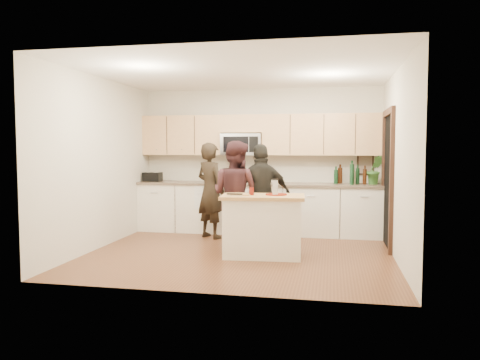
% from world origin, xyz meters
% --- Properties ---
extents(floor, '(4.50, 4.50, 0.00)m').
position_xyz_m(floor, '(0.00, 0.00, 0.00)').
color(floor, brown).
rests_on(floor, ground).
extents(room_shell, '(4.52, 4.02, 2.71)m').
position_xyz_m(room_shell, '(0.00, 0.00, 1.73)').
color(room_shell, beige).
rests_on(room_shell, ground).
extents(back_cabinetry, '(4.50, 0.66, 0.94)m').
position_xyz_m(back_cabinetry, '(0.00, 1.69, 0.47)').
color(back_cabinetry, white).
rests_on(back_cabinetry, ground).
extents(upper_cabinetry, '(4.50, 0.33, 0.75)m').
position_xyz_m(upper_cabinetry, '(0.03, 1.83, 1.84)').
color(upper_cabinetry, tan).
rests_on(upper_cabinetry, ground).
extents(microwave, '(0.76, 0.41, 0.40)m').
position_xyz_m(microwave, '(-0.31, 1.80, 1.65)').
color(microwave, silver).
rests_on(microwave, ground).
extents(doorway, '(0.06, 1.25, 2.20)m').
position_xyz_m(doorway, '(2.23, 0.90, 1.16)').
color(doorway, black).
rests_on(doorway, ground).
extents(framed_picture, '(0.30, 0.03, 0.38)m').
position_xyz_m(framed_picture, '(1.95, 1.98, 1.28)').
color(framed_picture, black).
rests_on(framed_picture, ground).
extents(dish_towel, '(0.34, 0.60, 0.48)m').
position_xyz_m(dish_towel, '(-0.95, 1.50, 0.80)').
color(dish_towel, white).
rests_on(dish_towel, ground).
extents(island, '(1.25, 0.78, 0.90)m').
position_xyz_m(island, '(0.37, -0.13, 0.45)').
color(island, white).
rests_on(island, ground).
extents(red_plate, '(0.31, 0.31, 0.02)m').
position_xyz_m(red_plate, '(0.56, -0.07, 0.91)').
color(red_plate, maroon).
rests_on(red_plate, island).
extents(box_grater, '(0.09, 0.06, 0.23)m').
position_xyz_m(box_grater, '(0.55, -0.15, 1.03)').
color(box_grater, silver).
rests_on(box_grater, red_plate).
extents(drink_glass, '(0.07, 0.07, 0.11)m').
position_xyz_m(drink_glass, '(0.21, -0.17, 0.96)').
color(drink_glass, '#66140B').
rests_on(drink_glass, island).
extents(cutting_board, '(0.29, 0.18, 0.02)m').
position_xyz_m(cutting_board, '(0.06, -0.22, 0.91)').
color(cutting_board, tan).
rests_on(cutting_board, island).
extents(tongs, '(0.23, 0.05, 0.02)m').
position_xyz_m(tongs, '(-0.02, -0.29, 0.93)').
color(tongs, black).
rests_on(tongs, cutting_board).
extents(knife, '(0.21, 0.03, 0.01)m').
position_xyz_m(knife, '(0.02, -0.42, 0.92)').
color(knife, silver).
rests_on(knife, cutting_board).
extents(toaster, '(0.33, 0.24, 0.18)m').
position_xyz_m(toaster, '(-2.05, 1.67, 1.03)').
color(toaster, black).
rests_on(toaster, back_cabinetry).
extents(bottle_cluster, '(0.57, 0.36, 0.42)m').
position_xyz_m(bottle_cluster, '(1.66, 1.70, 1.12)').
color(bottle_cluster, black).
rests_on(bottle_cluster, back_cabinetry).
extents(orchid, '(0.32, 0.28, 0.51)m').
position_xyz_m(orchid, '(2.10, 1.72, 1.20)').
color(orchid, '#356A2A').
rests_on(orchid, back_cabinetry).
extents(woman_left, '(0.73, 0.67, 1.68)m').
position_xyz_m(woman_left, '(-0.74, 1.08, 0.84)').
color(woman_left, black).
rests_on(woman_left, ground).
extents(woman_center, '(1.01, 0.91, 1.70)m').
position_xyz_m(woman_center, '(-0.15, 0.42, 0.85)').
color(woman_center, '#31181B').
rests_on(woman_center, ground).
extents(woman_right, '(1.05, 0.80, 1.65)m').
position_xyz_m(woman_right, '(0.26, 0.51, 0.83)').
color(woman_right, black).
rests_on(woman_right, ground).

